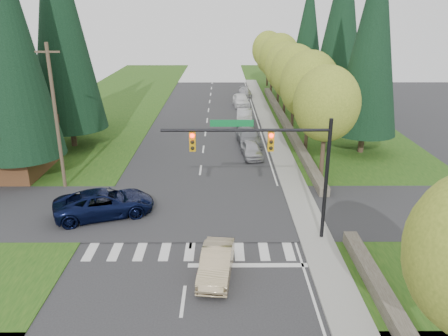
{
  "coord_description": "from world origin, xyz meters",
  "views": [
    {
      "loc": [
        1.71,
        -16.87,
        11.92
      ],
      "look_at": [
        1.82,
        8.26,
        2.8
      ],
      "focal_mm": 35.0,
      "sensor_mm": 36.0,
      "label": 1
    }
  ],
  "objects_px": {
    "parked_car_a": "(252,150)",
    "parked_car_b": "(249,137)",
    "suv_navy": "(105,203)",
    "sedan_champagne": "(216,263)",
    "parked_car_c": "(244,117)",
    "parked_car_e": "(245,92)",
    "parked_car_d": "(241,100)"
  },
  "relations": [
    {
      "from": "suv_navy",
      "to": "parked_car_c",
      "type": "relative_size",
      "value": 1.26
    },
    {
      "from": "sedan_champagne",
      "to": "parked_car_d",
      "type": "xyz_separation_m",
      "value": [
        2.77,
        38.84,
        0.15
      ]
    },
    {
      "from": "suv_navy",
      "to": "parked_car_b",
      "type": "relative_size",
      "value": 1.19
    },
    {
      "from": "parked_car_b",
      "to": "parked_car_e",
      "type": "relative_size",
      "value": 1.15
    },
    {
      "from": "suv_navy",
      "to": "parked_car_e",
      "type": "xyz_separation_m",
      "value": [
        10.56,
        39.21,
        -0.2
      ]
    },
    {
      "from": "suv_navy",
      "to": "parked_car_a",
      "type": "distance_m",
      "value": 14.91
    },
    {
      "from": "parked_car_e",
      "to": "suv_navy",
      "type": "bearing_deg",
      "value": -108.05
    },
    {
      "from": "suv_navy",
      "to": "parked_car_d",
      "type": "distance_m",
      "value": 33.77
    },
    {
      "from": "sedan_champagne",
      "to": "parked_car_c",
      "type": "distance_m",
      "value": 29.7
    },
    {
      "from": "parked_car_a",
      "to": "parked_car_e",
      "type": "height_order",
      "value": "parked_car_a"
    },
    {
      "from": "sedan_champagne",
      "to": "parked_car_d",
      "type": "bearing_deg",
      "value": 91.91
    },
    {
      "from": "sedan_champagne",
      "to": "suv_navy",
      "type": "bearing_deg",
      "value": 142.81
    },
    {
      "from": "sedan_champagne",
      "to": "parked_car_a",
      "type": "height_order",
      "value": "parked_car_a"
    },
    {
      "from": "suv_navy",
      "to": "parked_car_b",
      "type": "distance_m",
      "value": 18.01
    },
    {
      "from": "parked_car_a",
      "to": "parked_car_b",
      "type": "relative_size",
      "value": 0.79
    },
    {
      "from": "sedan_champagne",
      "to": "parked_car_a",
      "type": "relative_size",
      "value": 1.03
    },
    {
      "from": "sedan_champagne",
      "to": "parked_car_b",
      "type": "bearing_deg",
      "value": 88.7
    },
    {
      "from": "parked_car_c",
      "to": "parked_car_e",
      "type": "distance_m",
      "value": 16.15
    },
    {
      "from": "parked_car_b",
      "to": "parked_car_e",
      "type": "height_order",
      "value": "parked_car_b"
    },
    {
      "from": "sedan_champagne",
      "to": "parked_car_d",
      "type": "distance_m",
      "value": 38.94
    },
    {
      "from": "parked_car_b",
      "to": "parked_car_a",
      "type": "bearing_deg",
      "value": -94.83
    },
    {
      "from": "parked_car_e",
      "to": "parked_car_d",
      "type": "bearing_deg",
      "value": -100.28
    },
    {
      "from": "parked_car_a",
      "to": "parked_car_c",
      "type": "xyz_separation_m",
      "value": [
        -0.04,
        11.78,
        0.11
      ]
    },
    {
      "from": "parked_car_e",
      "to": "sedan_champagne",
      "type": "bearing_deg",
      "value": -97.55
    },
    {
      "from": "sedan_champagne",
      "to": "parked_car_c",
      "type": "relative_size",
      "value": 0.86
    },
    {
      "from": "suv_navy",
      "to": "parked_car_b",
      "type": "xyz_separation_m",
      "value": [
        9.68,
        15.19,
        -0.1
      ]
    },
    {
      "from": "parked_car_b",
      "to": "parked_car_e",
      "type": "bearing_deg",
      "value": 82.54
    },
    {
      "from": "sedan_champagne",
      "to": "parked_car_d",
      "type": "height_order",
      "value": "parked_car_d"
    },
    {
      "from": "sedan_champagne",
      "to": "parked_car_e",
      "type": "xyz_separation_m",
      "value": [
        3.65,
        45.69,
        -0.04
      ]
    },
    {
      "from": "parked_car_d",
      "to": "parked_car_e",
      "type": "height_order",
      "value": "parked_car_d"
    },
    {
      "from": "suv_navy",
      "to": "parked_car_a",
      "type": "xyz_separation_m",
      "value": [
        9.71,
        11.31,
        -0.16
      ]
    },
    {
      "from": "sedan_champagne",
      "to": "parked_car_d",
      "type": "relative_size",
      "value": 0.84
    }
  ]
}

